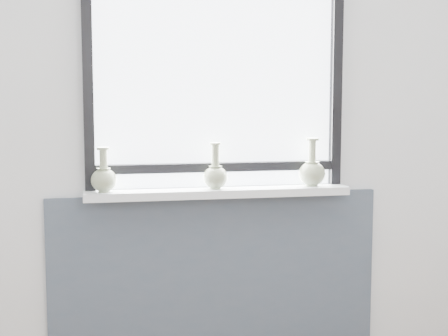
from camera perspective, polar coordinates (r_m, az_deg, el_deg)
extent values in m
cube|color=silver|center=(3.48, -0.81, 5.08)|extent=(3.60, 0.02, 2.60)
cube|color=#464E5D|center=(3.58, -0.70, -8.98)|extent=(1.70, 0.03, 0.86)
cube|color=silver|center=(3.42, -0.50, -2.02)|extent=(1.32, 0.18, 0.04)
cube|color=black|center=(3.38, -11.24, 7.02)|extent=(0.05, 0.06, 1.05)
cube|color=black|center=(3.59, 9.27, 7.03)|extent=(0.05, 0.06, 1.05)
cube|color=black|center=(3.45, -0.65, 0.07)|extent=(1.20, 0.05, 0.04)
cube|color=white|center=(3.45, -0.74, 6.72)|extent=(1.20, 0.01, 1.00)
cylinder|color=#9BA782|center=(3.35, -9.93, -1.90)|extent=(0.06, 0.06, 0.01)
ellipsoid|color=#9BA782|center=(3.34, -9.95, -1.00)|extent=(0.12, 0.12, 0.11)
cone|color=#9BA782|center=(3.33, -9.97, -0.25)|extent=(0.07, 0.07, 0.03)
cylinder|color=#9BA782|center=(3.33, -9.98, 0.60)|extent=(0.04, 0.04, 0.11)
cylinder|color=#9BA782|center=(3.32, -10.00, 1.61)|extent=(0.06, 0.06, 0.01)
cylinder|color=#9BA782|center=(3.40, -0.72, -1.67)|extent=(0.06, 0.06, 0.01)
ellipsoid|color=#9BA782|center=(3.39, -0.72, -0.79)|extent=(0.12, 0.12, 0.11)
cone|color=#9BA782|center=(3.39, -0.72, -0.06)|extent=(0.07, 0.07, 0.03)
cylinder|color=#9BA782|center=(3.38, -0.72, 0.91)|extent=(0.04, 0.04, 0.12)
cylinder|color=#9BA782|center=(3.38, -0.72, 2.03)|extent=(0.06, 0.06, 0.01)
cylinder|color=#9BA782|center=(3.53, 7.31, -1.41)|extent=(0.06, 0.06, 0.01)
ellipsoid|color=#9BA782|center=(3.52, 7.32, -0.47)|extent=(0.14, 0.14, 0.12)
cone|color=#9BA782|center=(3.52, 7.33, 0.30)|extent=(0.07, 0.07, 0.03)
cylinder|color=#9BA782|center=(3.51, 7.35, 1.27)|extent=(0.04, 0.04, 0.13)
cylinder|color=#9BA782|center=(3.50, 7.36, 2.39)|extent=(0.07, 0.07, 0.01)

